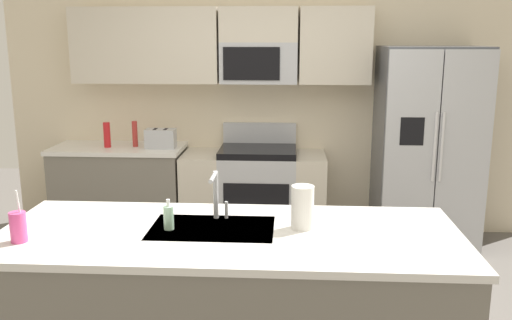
{
  "coord_description": "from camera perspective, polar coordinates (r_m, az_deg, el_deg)",
  "views": [
    {
      "loc": [
        0.21,
        -3.33,
        1.93
      ],
      "look_at": [
        -0.03,
        0.6,
        1.05
      ],
      "focal_mm": 38.76,
      "sensor_mm": 36.0,
      "label": 1
    }
  ],
  "objects": [
    {
      "name": "refrigerator",
      "position": [
        5.31,
        17.21,
        1.12
      ],
      "size": [
        0.9,
        0.76,
        1.85
      ],
      "color": "#4C4F54",
      "rests_on": "ground"
    },
    {
      "name": "range_oven",
      "position": [
        5.35,
        -0.2,
        -3.54
      ],
      "size": [
        1.36,
        0.61,
        1.1
      ],
      "color": "#B7BABF",
      "rests_on": "ground"
    },
    {
      "name": "toaster",
      "position": [
        5.31,
        -9.81,
        2.21
      ],
      "size": [
        0.28,
        0.16,
        0.18
      ],
      "color": "#B7BABF",
      "rests_on": "back_counter"
    },
    {
      "name": "drink_cup_pink",
      "position": [
        3.09,
        -23.33,
        -6.35
      ],
      "size": [
        0.08,
        0.08,
        0.28
      ],
      "color": "#EA4C93",
      "rests_on": "island_counter"
    },
    {
      "name": "paper_towel_roll",
      "position": [
        3.03,
        4.82,
        -4.88
      ],
      "size": [
        0.12,
        0.12,
        0.24
      ],
      "primitive_type": "cylinder",
      "color": "white",
      "rests_on": "island_counter"
    },
    {
      "name": "back_counter",
      "position": [
        5.59,
        -13.79,
        -3.13
      ],
      "size": [
        1.25,
        0.63,
        0.9
      ],
      "color": "slate",
      "rests_on": "ground"
    },
    {
      "name": "bottle_red",
      "position": [
        5.44,
        -15.13,
        2.52
      ],
      "size": [
        0.06,
        0.06,
        0.24
      ],
      "primitive_type": "cylinder",
      "color": "red",
      "rests_on": "back_counter"
    },
    {
      "name": "island_counter",
      "position": [
        3.2,
        -2.7,
        -14.91
      ],
      "size": [
        2.5,
        1.0,
        0.9
      ],
      "color": "slate",
      "rests_on": "ground"
    },
    {
      "name": "soap_dispenser",
      "position": [
        3.06,
        -9.01,
        -5.86
      ],
      "size": [
        0.06,
        0.06,
        0.17
      ],
      "color": "#A5D8B2",
      "rests_on": "island_counter"
    },
    {
      "name": "sink_faucet",
      "position": [
        3.16,
        -4.14,
        -3.26
      ],
      "size": [
        0.08,
        0.21,
        0.28
      ],
      "color": "#B7BABF",
      "rests_on": "island_counter"
    },
    {
      "name": "kitchen_wall_unit",
      "position": [
        5.44,
        -0.2,
        7.77
      ],
      "size": [
        5.2,
        0.43,
        2.6
      ],
      "color": "beige",
      "rests_on": "ground"
    },
    {
      "name": "pepper_mill",
      "position": [
        5.41,
        -12.39,
        2.65
      ],
      "size": [
        0.05,
        0.05,
        0.25
      ],
      "primitive_type": "cylinder",
      "color": "#B2332D",
      "rests_on": "back_counter"
    }
  ]
}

